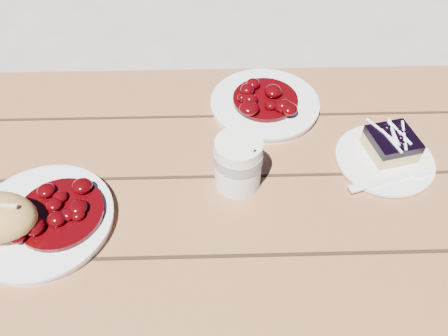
{
  "coord_description": "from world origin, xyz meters",
  "views": [
    {
      "loc": [
        0.26,
        -0.42,
        1.34
      ],
      "look_at": [
        0.27,
        0.05,
        0.81
      ],
      "focal_mm": 35.0,
      "sensor_mm": 36.0,
      "label": 1
    }
  ],
  "objects_px": {
    "picnic_table": "(83,266)",
    "dessert_plate": "(384,160)",
    "blueberry_cake": "(391,144)",
    "main_plate": "(43,221)",
    "second_plate": "(265,105)",
    "coffee_cup": "(238,163)"
  },
  "relations": [
    {
      "from": "picnic_table",
      "to": "blueberry_cake",
      "type": "bearing_deg",
      "value": 12.06
    },
    {
      "from": "dessert_plate",
      "to": "second_plate",
      "type": "height_order",
      "value": "second_plate"
    },
    {
      "from": "dessert_plate",
      "to": "second_plate",
      "type": "xyz_separation_m",
      "value": [
        -0.2,
        0.16,
        0.0
      ]
    },
    {
      "from": "picnic_table",
      "to": "blueberry_cake",
      "type": "relative_size",
      "value": 21.48
    },
    {
      "from": "dessert_plate",
      "to": "coffee_cup",
      "type": "distance_m",
      "value": 0.28
    },
    {
      "from": "main_plate",
      "to": "coffee_cup",
      "type": "bearing_deg",
      "value": 14.18
    },
    {
      "from": "main_plate",
      "to": "blueberry_cake",
      "type": "relative_size",
      "value": 2.38
    },
    {
      "from": "dessert_plate",
      "to": "blueberry_cake",
      "type": "bearing_deg",
      "value": 56.31
    },
    {
      "from": "blueberry_cake",
      "to": "coffee_cup",
      "type": "relative_size",
      "value": 0.95
    },
    {
      "from": "main_plate",
      "to": "second_plate",
      "type": "distance_m",
      "value": 0.47
    },
    {
      "from": "dessert_plate",
      "to": "blueberry_cake",
      "type": "distance_m",
      "value": 0.03
    },
    {
      "from": "picnic_table",
      "to": "dessert_plate",
      "type": "height_order",
      "value": "dessert_plate"
    },
    {
      "from": "picnic_table",
      "to": "dessert_plate",
      "type": "bearing_deg",
      "value": 10.8
    },
    {
      "from": "main_plate",
      "to": "dessert_plate",
      "type": "relative_size",
      "value": 1.3
    },
    {
      "from": "main_plate",
      "to": "blueberry_cake",
      "type": "xyz_separation_m",
      "value": [
        0.6,
        0.14,
        0.02
      ]
    },
    {
      "from": "dessert_plate",
      "to": "second_plate",
      "type": "bearing_deg",
      "value": 142.43
    },
    {
      "from": "main_plate",
      "to": "second_plate",
      "type": "bearing_deg",
      "value": 36.04
    },
    {
      "from": "main_plate",
      "to": "second_plate",
      "type": "height_order",
      "value": "same"
    },
    {
      "from": "picnic_table",
      "to": "main_plate",
      "type": "bearing_deg",
      "value": -147.2
    },
    {
      "from": "picnic_table",
      "to": "blueberry_cake",
      "type": "height_order",
      "value": "blueberry_cake"
    },
    {
      "from": "picnic_table",
      "to": "coffee_cup",
      "type": "relative_size",
      "value": 20.42
    },
    {
      "from": "dessert_plate",
      "to": "blueberry_cake",
      "type": "relative_size",
      "value": 1.82
    }
  ]
}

